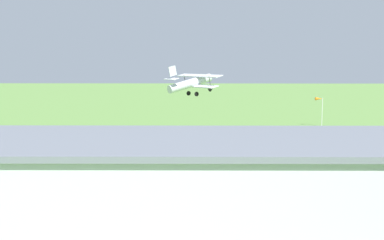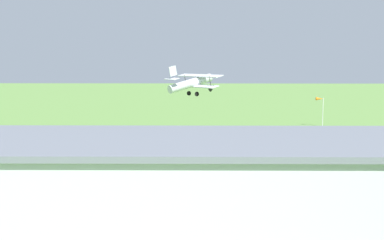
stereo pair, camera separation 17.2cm
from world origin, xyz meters
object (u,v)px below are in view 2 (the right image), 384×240
Objects in this scene: person_by_parked_cars at (20,179)px; person_crossing_taxiway at (1,181)px; hangar at (196,195)px; windsock at (320,101)px; biplane at (192,83)px.

person_by_parked_cars is 1.67m from person_crossing_taxiway.
hangar reaches higher than person_by_parked_cars.
hangar reaches higher than person_crossing_taxiway.
person_by_parked_cars is 0.94× the size of person_crossing_taxiway.
person_crossing_taxiway is 59.17m from windsock.
biplane is 29.92m from person_crossing_taxiway.
hangar reaches higher than windsock.
windsock reaches higher than person_by_parked_cars.
person_crossing_taxiway is (18.24, -13.62, -2.73)m from hangar.
hangar is at bearing 139.13° from person_by_parked_cars.
hangar is 4.49× the size of biplane.
windsock is at bearing -138.74° from biplane.
hangar is 22.54m from person_by_parked_cars.
biplane is 28.40m from person_by_parked_cars.
biplane reaches higher than windsock.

